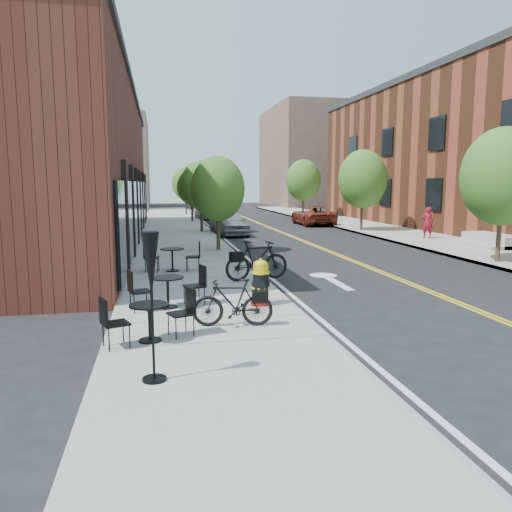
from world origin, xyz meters
TOP-DOWN VIEW (x-y plane):
  - ground at (0.00, 0.00)m, footprint 120.00×120.00m
  - sidewalk_near at (-2.00, 10.00)m, footprint 4.00×70.00m
  - sidewalk_far at (10.00, 10.00)m, footprint 4.00×70.00m
  - building_near at (-6.50, 14.00)m, footprint 5.00×28.00m
  - bg_building_left at (-8.00, 48.00)m, footprint 8.00×14.00m
  - bg_building_right at (16.00, 50.00)m, footprint 10.00×16.00m
  - tree_near_a at (-0.60, 9.00)m, footprint 2.20×2.20m
  - tree_near_b at (-0.60, 17.00)m, footprint 2.30×2.30m
  - tree_near_c at (-0.60, 25.00)m, footprint 2.10×2.10m
  - tree_near_d at (-0.60, 33.00)m, footprint 2.40×2.40m
  - tree_far_a at (8.60, 4.00)m, footprint 2.80×2.80m
  - tree_far_b at (8.60, 16.00)m, footprint 2.80×2.80m
  - tree_far_c at (8.60, 28.00)m, footprint 2.80×2.80m
  - fire_hydrant at (-0.77, -0.50)m, footprint 0.61×0.61m
  - bicycle_left at (-1.64, -2.08)m, footprint 1.59×0.67m
  - bicycle_right at (-0.30, 2.32)m, footprint 1.95×0.88m
  - bistro_set_a at (-3.19, -2.72)m, footprint 1.62×0.95m
  - bistro_set_b at (-2.83, -0.38)m, footprint 1.69×0.88m
  - bistro_set_c at (-2.60, 4.26)m, footprint 1.73×0.81m
  - patio_umbrella at (-3.11, -4.51)m, footprint 0.34×0.34m
  - parked_car_a at (0.80, 15.81)m, footprint 2.05×4.11m
  - parked_car_b at (1.20, 22.91)m, footprint 1.62×4.00m
  - parked_car_c at (0.80, 28.79)m, footprint 2.13×4.84m
  - parked_car_far at (7.34, 21.32)m, footprint 2.17×4.65m
  - pedestrian at (10.10, 11.30)m, footprint 0.65×0.53m

SIDE VIEW (x-z plane):
  - ground at x=0.00m, z-range 0.00..0.00m
  - sidewalk_near at x=-2.00m, z-range 0.00..0.12m
  - sidewalk_far at x=10.00m, z-range 0.00..0.12m
  - bistro_set_a at x=-3.19m, z-range 0.12..0.98m
  - bistro_set_b at x=-2.83m, z-range 0.12..1.01m
  - bistro_set_c at x=-2.60m, z-range 0.12..1.05m
  - bicycle_left at x=-1.64m, z-range 0.12..1.05m
  - fire_hydrant at x=-0.77m, z-range 0.09..1.15m
  - parked_car_far at x=7.34m, z-range 0.00..1.29m
  - parked_car_b at x=1.20m, z-range 0.00..1.29m
  - parked_car_a at x=0.80m, z-range 0.00..1.34m
  - bicycle_right at x=-0.30m, z-range 0.12..1.25m
  - parked_car_c at x=0.80m, z-range 0.00..1.38m
  - pedestrian at x=10.10m, z-range 0.12..1.65m
  - patio_umbrella at x=-3.11m, z-range 0.57..2.66m
  - tree_near_c at x=-0.60m, z-range 0.69..4.37m
  - tree_near_a at x=-0.60m, z-range 0.70..4.51m
  - tree_near_b at x=-0.60m, z-range 0.72..4.70m
  - tree_near_d at x=-0.60m, z-range 0.73..4.85m
  - tree_far_a at x=8.60m, z-range 0.75..5.37m
  - tree_far_b at x=8.60m, z-range 0.75..5.37m
  - tree_far_c at x=8.60m, z-range 0.75..5.37m
  - building_near at x=-6.50m, z-range 0.00..7.00m
  - bg_building_left at x=-8.00m, z-range 0.00..10.00m
  - bg_building_right at x=16.00m, z-range 0.00..12.00m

